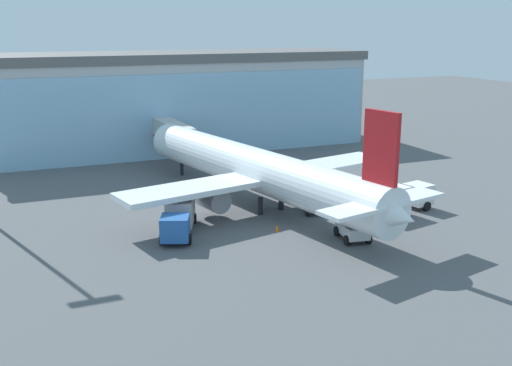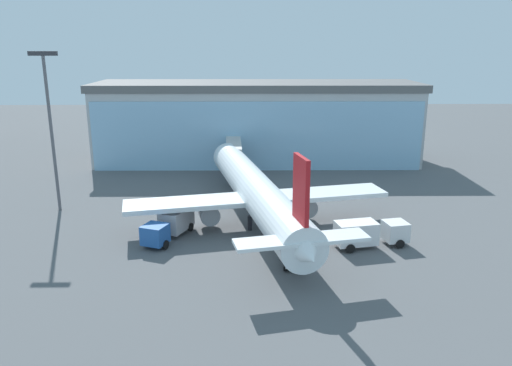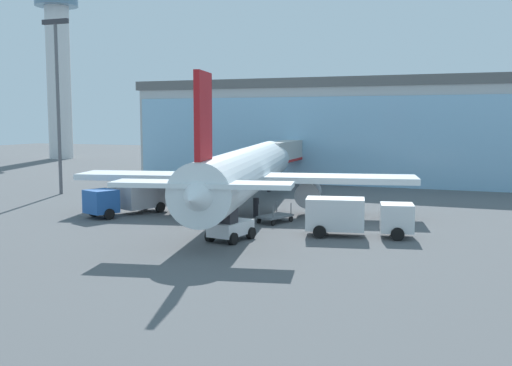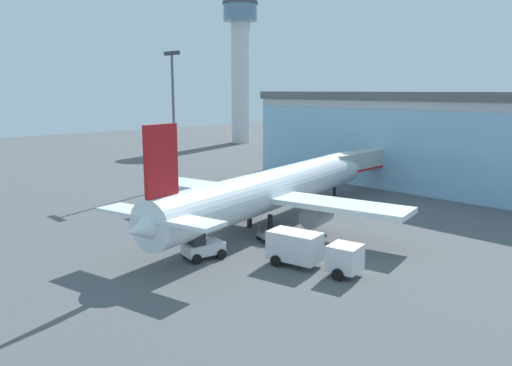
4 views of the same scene
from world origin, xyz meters
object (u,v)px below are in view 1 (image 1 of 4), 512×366
object	(u,v)px
airplane	(257,170)
safety_cone_nose	(277,228)
pushback_tug	(353,229)
baggage_cart	(313,207)
fuel_truck	(397,198)
jet_bridge	(169,132)
safety_cone_wingtip	(375,195)
catering_truck	(179,216)

from	to	relation	value
airplane	safety_cone_nose	world-z (taller)	airplane
pushback_tug	baggage_cart	bearing A→B (deg)	5.99
airplane	fuel_truck	xyz separation A→B (m)	(10.97, -7.10, -2.09)
safety_cone_nose	jet_bridge	bearing A→B (deg)	93.49
airplane	pushback_tug	world-z (taller)	airplane
jet_bridge	safety_cone_nose	bearing A→B (deg)	-178.49
safety_cone_wingtip	jet_bridge	bearing A→B (deg)	124.05
fuel_truck	safety_cone_wingtip	xyz separation A→B (m)	(1.13, 5.22, -1.19)
airplane	safety_cone_nose	bearing A→B (deg)	157.77
airplane	fuel_truck	distance (m)	13.23
jet_bridge	pushback_tug	xyz separation A→B (m)	(6.41, -31.98, -3.15)
catering_truck	pushback_tug	bearing A→B (deg)	81.59
pushback_tug	safety_cone_nose	bearing A→B (deg)	57.40
airplane	safety_cone_nose	xyz separation A→B (m)	(-1.28, -7.22, -3.28)
fuel_truck	safety_cone_wingtip	size ratio (longest dim) A/B	13.80
fuel_truck	safety_cone_wingtip	bearing A→B (deg)	66.33
safety_cone_wingtip	safety_cone_nose	bearing A→B (deg)	-158.23
jet_bridge	airplane	distance (m)	20.62
safety_cone_wingtip	baggage_cart	bearing A→B (deg)	-166.14
fuel_truck	pushback_tug	xyz separation A→B (m)	(-7.52, -4.48, -0.49)
safety_cone_nose	airplane	bearing A→B (deg)	79.95
jet_bridge	catering_truck	world-z (taller)	jet_bridge
baggage_cart	safety_cone_wingtip	distance (m)	8.34
catering_truck	baggage_cart	bearing A→B (deg)	113.82
airplane	safety_cone_nose	size ratio (longest dim) A/B	69.75
catering_truck	fuel_truck	xyz separation A→B (m)	(19.95, -2.78, 0.00)
catering_truck	safety_cone_nose	bearing A→B (deg)	91.22
airplane	baggage_cart	distance (m)	6.35
catering_truck	safety_cone_nose	world-z (taller)	catering_truck
airplane	safety_cone_wingtip	xyz separation A→B (m)	(12.10, -1.88, -3.28)
airplane	catering_truck	size ratio (longest dim) A/B	5.05
pushback_tug	catering_truck	bearing A→B (deg)	69.78
jet_bridge	fuel_truck	xyz separation A→B (m)	(13.93, -27.50, -2.66)
fuel_truck	safety_cone_nose	xyz separation A→B (m)	(-12.25, -0.12, -1.19)
airplane	pushback_tug	distance (m)	12.35
pushback_tug	safety_cone_wingtip	world-z (taller)	pushback_tug
fuel_truck	catering_truck	bearing A→B (deg)	160.61
catering_truck	fuel_truck	bearing A→B (deg)	103.94
airplane	pushback_tug	size ratio (longest dim) A/B	11.07
airplane	safety_cone_nose	distance (m)	8.03
fuel_truck	jet_bridge	bearing A→B (deg)	105.41
pushback_tug	safety_cone_wingtip	distance (m)	13.01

